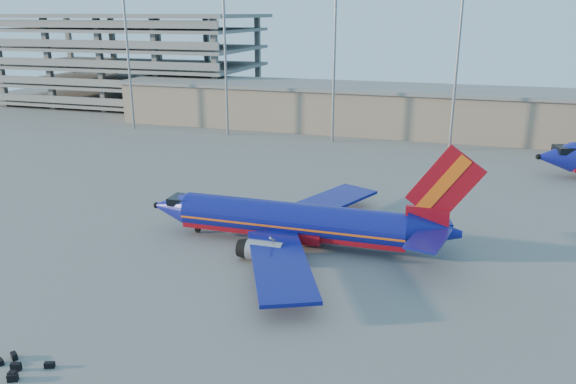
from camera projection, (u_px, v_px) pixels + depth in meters
The scene contains 6 objects.
ground at pixel (277, 241), 55.99m from camera, with size 220.00×220.00×0.00m, color slate.
terminal_building at pixel (426, 111), 104.55m from camera, with size 122.00×16.00×8.50m.
parking_garage at pixel (132, 55), 137.28m from camera, with size 62.00×32.00×21.40m.
light_mast_row at pixel (395, 40), 91.01m from camera, with size 101.60×1.60×28.65m.
aircraft_main at pixel (299, 222), 54.57m from camera, with size 32.51×31.31×11.02m.
luggage_pile at pixel (17, 368), 35.70m from camera, with size 3.96×2.52×0.55m.
Camera 1 is at (16.45, -49.13, 21.82)m, focal length 35.00 mm.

